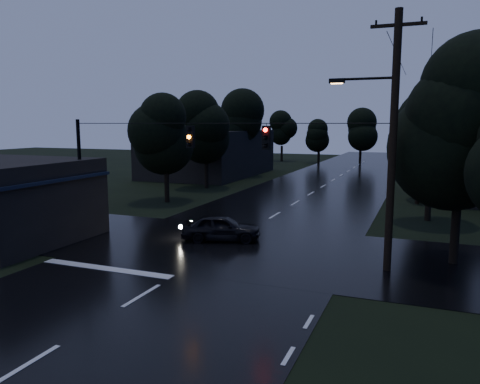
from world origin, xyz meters
The scene contains 16 objects.
ground centered at (0.00, 0.00, 0.00)m, with size 160.00×160.00×0.00m, color black.
main_road centered at (0.00, 30.00, 0.00)m, with size 12.00×120.00×0.02m, color black.
cross_street centered at (0.00, 12.00, 0.00)m, with size 60.00×9.00×0.02m, color black.
building_far_left centered at (-14.00, 40.00, 2.50)m, with size 10.00×16.00×5.00m, color black.
utility_pole_main centered at (7.41, 11.00, 5.26)m, with size 3.50×0.30×10.00m.
utility_pole_far centered at (8.30, 28.00, 3.88)m, with size 2.00×0.30×7.50m.
anchor_pole_left centered at (-7.50, 11.00, 3.00)m, with size 0.18×0.18×6.00m, color black.
span_signals centered at (0.56, 10.99, 5.24)m, with size 15.00×0.37×1.12m.
tree_corner_near centered at (10.00, 13.00, 5.99)m, with size 4.48×4.48×9.44m.
tree_left_a centered at (-9.00, 22.00, 5.24)m, with size 3.92×3.92×8.26m.
tree_left_b centered at (-9.60, 30.00, 5.62)m, with size 4.20×4.20×8.85m.
tree_left_c centered at (-10.20, 40.00, 5.99)m, with size 4.48×4.48×9.44m.
tree_right_a centered at (9.00, 22.00, 5.62)m, with size 4.20×4.20×8.85m.
tree_right_b centered at (9.60, 30.00, 5.99)m, with size 4.48×4.48×9.44m.
tree_right_c centered at (10.20, 40.00, 6.37)m, with size 4.76×4.76×10.03m.
car centered at (-0.58, 12.95, 0.67)m, with size 1.57×3.91×1.33m, color black.
Camera 1 is at (8.69, -7.86, 5.80)m, focal length 35.00 mm.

